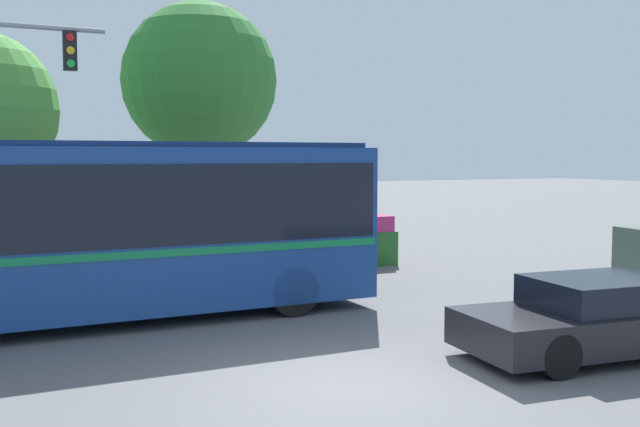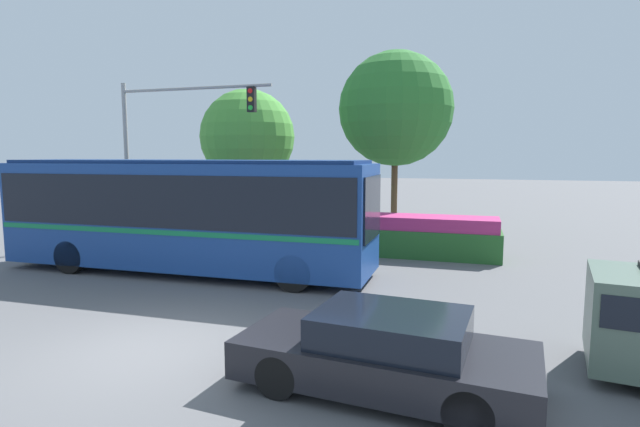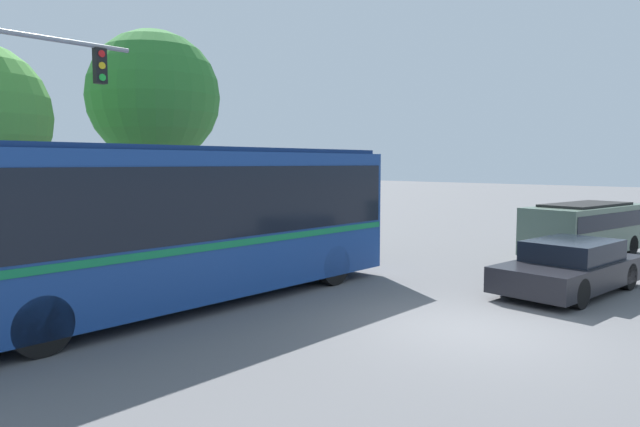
{
  "view_description": "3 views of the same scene",
  "coord_description": "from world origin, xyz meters",
  "px_view_note": "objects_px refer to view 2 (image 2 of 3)",
  "views": [
    {
      "loc": [
        -4.5,
        -8.76,
        3.16
      ],
      "look_at": [
        2.26,
        5.52,
        1.91
      ],
      "focal_mm": 41.51,
      "sensor_mm": 36.0,
      "label": 1
    },
    {
      "loc": [
        5.59,
        -7.31,
        3.54
      ],
      "look_at": [
        2.01,
        4.05,
        2.13
      ],
      "focal_mm": 27.6,
      "sensor_mm": 36.0,
      "label": 2
    },
    {
      "loc": [
        -9.44,
        -4.95,
        3.08
      ],
      "look_at": [
        -0.95,
        2.92,
        2.04
      ],
      "focal_mm": 31.91,
      "sensor_mm": 36.0,
      "label": 3
    }
  ],
  "objects_px": {
    "sedan_foreground": "(385,353)",
    "street_tree_left": "(248,137)",
    "city_bus": "(186,209)",
    "traffic_light_pole": "(163,135)",
    "street_tree_centre": "(396,109)"
  },
  "relations": [
    {
      "from": "sedan_foreground",
      "to": "street_tree_left",
      "type": "relative_size",
      "value": 0.7
    },
    {
      "from": "city_bus",
      "to": "traffic_light_pole",
      "type": "xyz_separation_m",
      "value": [
        -3.44,
        3.91,
        2.4
      ]
    },
    {
      "from": "city_bus",
      "to": "street_tree_centre",
      "type": "xyz_separation_m",
      "value": [
        4.9,
        8.83,
        3.6
      ]
    },
    {
      "from": "sedan_foreground",
      "to": "street_tree_centre",
      "type": "relative_size",
      "value": 0.57
    },
    {
      "from": "street_tree_left",
      "to": "street_tree_centre",
      "type": "xyz_separation_m",
      "value": [
        6.49,
        1.22,
        1.18
      ]
    },
    {
      "from": "sedan_foreground",
      "to": "traffic_light_pole",
      "type": "distance_m",
      "value": 14.8
    },
    {
      "from": "city_bus",
      "to": "street_tree_left",
      "type": "height_order",
      "value": "street_tree_left"
    },
    {
      "from": "street_tree_centre",
      "to": "street_tree_left",
      "type": "bearing_deg",
      "value": -169.33
    },
    {
      "from": "traffic_light_pole",
      "to": "sedan_foreground",
      "type": "bearing_deg",
      "value": -42.6
    },
    {
      "from": "street_tree_left",
      "to": "city_bus",
      "type": "bearing_deg",
      "value": -78.2
    },
    {
      "from": "city_bus",
      "to": "traffic_light_pole",
      "type": "distance_m",
      "value": 5.74
    },
    {
      "from": "sedan_foreground",
      "to": "street_tree_left",
      "type": "bearing_deg",
      "value": -51.8
    },
    {
      "from": "traffic_light_pole",
      "to": "street_tree_centre",
      "type": "distance_m",
      "value": 9.76
    },
    {
      "from": "street_tree_left",
      "to": "street_tree_centre",
      "type": "distance_m",
      "value": 6.71
    },
    {
      "from": "city_bus",
      "to": "sedan_foreground",
      "type": "distance_m",
      "value": 9.25
    }
  ]
}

